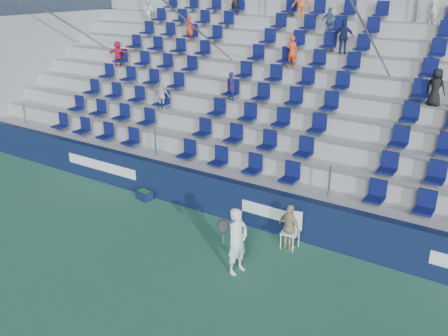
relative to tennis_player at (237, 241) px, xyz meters
The scene contains 7 objects.
ground 2.22m from the tennis_player, 156.37° to the right, with size 70.00×70.00×0.00m, color #2E6C4B.
sponsor_wall 3.00m from the tennis_player, 129.06° to the left, with size 24.00×0.32×1.20m.
grandstand 7.77m from the tennis_player, 104.29° to the left, with size 24.00×8.17×6.63m.
tennis_player is the anchor object (origin of this frame).
line_judge_chair 1.93m from the tennis_player, 73.25° to the left, with size 0.50×0.51×0.99m.
line_judge 1.77m from the tennis_player, 71.82° to the left, with size 0.73×0.31×1.25m, color tan.
ball_bin 5.14m from the tennis_player, 157.81° to the left, with size 0.57×0.43×0.29m.
Camera 1 is at (7.36, -8.04, 6.68)m, focal length 40.00 mm.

